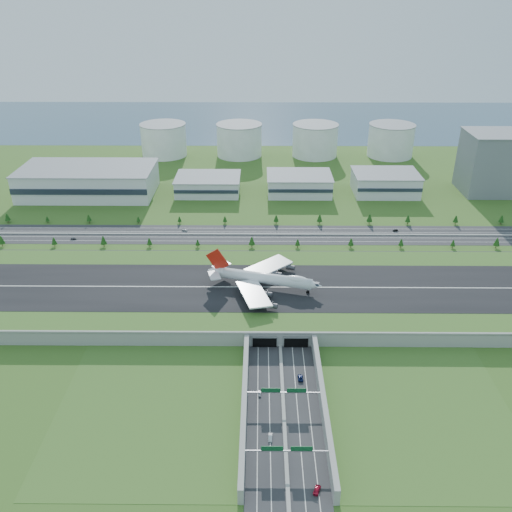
{
  "coord_description": "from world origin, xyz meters",
  "views": [
    {
      "loc": [
        -11.2,
        -289.99,
        178.07
      ],
      "look_at": [
        -13.91,
        35.0,
        11.96
      ],
      "focal_mm": 38.0,
      "sensor_mm": 36.0,
      "label": 1
    }
  ],
  "objects_px": {
    "office_tower": "(489,163)",
    "car_4": "(74,238)",
    "car_7": "(184,230)",
    "car_3": "(317,490)",
    "boeing_747": "(264,278)",
    "car_0": "(259,394)",
    "car_5": "(395,230)",
    "fuel_tank_a": "(164,140)",
    "car_2": "(300,378)",
    "car_1": "(270,437)"
  },
  "relations": [
    {
      "from": "fuel_tank_a",
      "to": "car_3",
      "type": "distance_m",
      "value": 472.43
    },
    {
      "from": "office_tower",
      "to": "boeing_747",
      "type": "distance_m",
      "value": 285.75
    },
    {
      "from": "office_tower",
      "to": "car_7",
      "type": "bearing_deg",
      "value": -161.05
    },
    {
      "from": "office_tower",
      "to": "car_2",
      "type": "xyz_separation_m",
      "value": [
        -190.76,
        -271.9,
        -26.59
      ]
    },
    {
      "from": "office_tower",
      "to": "fuel_tank_a",
      "type": "relative_size",
      "value": 1.1
    },
    {
      "from": "car_1",
      "to": "car_2",
      "type": "distance_m",
      "value": 42.6
    },
    {
      "from": "car_1",
      "to": "car_0",
      "type": "bearing_deg",
      "value": 102.22
    },
    {
      "from": "office_tower",
      "to": "car_4",
      "type": "xyz_separation_m",
      "value": [
        -354.62,
        -109.64,
        -26.62
      ]
    },
    {
      "from": "boeing_747",
      "to": "car_5",
      "type": "relative_size",
      "value": 16.94
    },
    {
      "from": "office_tower",
      "to": "boeing_747",
      "type": "relative_size",
      "value": 0.76
    },
    {
      "from": "car_1",
      "to": "car_5",
      "type": "distance_m",
      "value": 241.89
    },
    {
      "from": "car_7",
      "to": "fuel_tank_a",
      "type": "bearing_deg",
      "value": -150.78
    },
    {
      "from": "car_2",
      "to": "car_4",
      "type": "distance_m",
      "value": 230.61
    },
    {
      "from": "boeing_747",
      "to": "car_7",
      "type": "height_order",
      "value": "boeing_747"
    },
    {
      "from": "car_1",
      "to": "car_2",
      "type": "height_order",
      "value": "car_2"
    },
    {
      "from": "car_4",
      "to": "car_7",
      "type": "bearing_deg",
      "value": -76.98
    },
    {
      "from": "car_7",
      "to": "boeing_747",
      "type": "bearing_deg",
      "value": 47.74
    },
    {
      "from": "office_tower",
      "to": "car_4",
      "type": "distance_m",
      "value": 372.13
    },
    {
      "from": "car_5",
      "to": "car_0",
      "type": "bearing_deg",
      "value": -48.5
    },
    {
      "from": "car_2",
      "to": "office_tower",
      "type": "bearing_deg",
      "value": -125.53
    },
    {
      "from": "car_4",
      "to": "car_5",
      "type": "bearing_deg",
      "value": -84.26
    },
    {
      "from": "fuel_tank_a",
      "to": "car_0",
      "type": "xyz_separation_m",
      "value": [
        108.8,
        -398.66,
        -16.71
      ]
    },
    {
      "from": "office_tower",
      "to": "car_5",
      "type": "relative_size",
      "value": 12.92
    },
    {
      "from": "office_tower",
      "to": "car_7",
      "type": "xyz_separation_m",
      "value": [
        -271.38,
        -93.19,
        -26.68
      ]
    },
    {
      "from": "fuel_tank_a",
      "to": "car_7",
      "type": "distance_m",
      "value": 214.44
    },
    {
      "from": "car_3",
      "to": "car_7",
      "type": "xyz_separation_m",
      "value": [
        -82.74,
        245.31,
        -0.1
      ]
    },
    {
      "from": "boeing_747",
      "to": "car_7",
      "type": "bearing_deg",
      "value": 136.74
    },
    {
      "from": "fuel_tank_a",
      "to": "car_4",
      "type": "bearing_deg",
      "value": -98.76
    },
    {
      "from": "car_1",
      "to": "car_3",
      "type": "xyz_separation_m",
      "value": [
        17.8,
        -26.98,
        0.01
      ]
    },
    {
      "from": "car_3",
      "to": "car_4",
      "type": "height_order",
      "value": "car_3"
    },
    {
      "from": "office_tower",
      "to": "car_1",
      "type": "xyz_separation_m",
      "value": [
        -206.44,
        -311.52,
        -26.6
      ]
    },
    {
      "from": "office_tower",
      "to": "car_5",
      "type": "xyz_separation_m",
      "value": [
        -103.75,
        -92.51,
        -26.68
      ]
    },
    {
      "from": "car_5",
      "to": "car_1",
      "type": "bearing_deg",
      "value": -44.28
    },
    {
      "from": "car_0",
      "to": "car_4",
      "type": "bearing_deg",
      "value": 128.55
    },
    {
      "from": "office_tower",
      "to": "fuel_tank_a",
      "type": "xyz_separation_m",
      "value": [
        -320.0,
        115.0,
        -10.0
      ]
    },
    {
      "from": "car_2",
      "to": "car_7",
      "type": "bearing_deg",
      "value": -66.2
    },
    {
      "from": "car_0",
      "to": "car_5",
      "type": "bearing_deg",
      "value": 59.72
    },
    {
      "from": "car_4",
      "to": "car_7",
      "type": "relative_size",
      "value": 0.92
    },
    {
      "from": "car_3",
      "to": "car_4",
      "type": "bearing_deg",
      "value": -34.03
    },
    {
      "from": "car_0",
      "to": "car_5",
      "type": "relative_size",
      "value": 0.92
    },
    {
      "from": "fuel_tank_a",
      "to": "boeing_747",
      "type": "distance_m",
      "value": 329.02
    },
    {
      "from": "car_2",
      "to": "car_3",
      "type": "height_order",
      "value": "car_3"
    },
    {
      "from": "car_0",
      "to": "car_4",
      "type": "distance_m",
      "value": 225.5
    },
    {
      "from": "office_tower",
      "to": "car_4",
      "type": "height_order",
      "value": "office_tower"
    },
    {
      "from": "car_1",
      "to": "car_7",
      "type": "height_order",
      "value": "car_1"
    },
    {
      "from": "fuel_tank_a",
      "to": "car_4",
      "type": "relative_size",
      "value": 11.22
    },
    {
      "from": "car_5",
      "to": "car_7",
      "type": "distance_m",
      "value": 167.63
    },
    {
      "from": "fuel_tank_a",
      "to": "car_3",
      "type": "xyz_separation_m",
      "value": [
        131.36,
        -453.5,
        -16.58
      ]
    },
    {
      "from": "car_1",
      "to": "car_2",
      "type": "xyz_separation_m",
      "value": [
        15.68,
        39.61,
        0.0
      ]
    },
    {
      "from": "car_2",
      "to": "car_7",
      "type": "height_order",
      "value": "car_2"
    }
  ]
}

